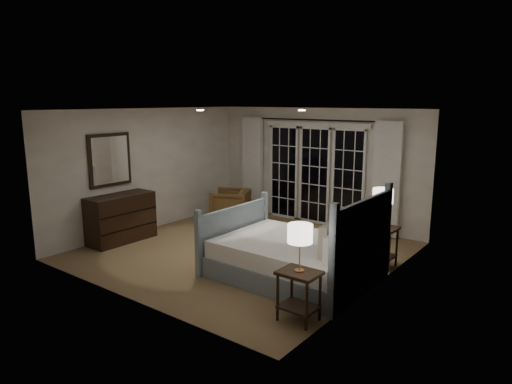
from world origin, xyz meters
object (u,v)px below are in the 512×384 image
Objects in this scene: nightstand_right at (380,240)px; lamp_right at (383,196)px; bed at (295,257)px; dresser at (121,218)px; armchair at (230,206)px; nightstand_left at (299,288)px; lamp_left at (300,234)px.

lamp_right reaches higher than nightstand_right.
bed reaches higher than dresser.
bed is 1.72m from lamp_right.
armchair is at bearing 146.83° from bed.
nightstand_left is at bearing -91.03° from nightstand_right.
armchair is at bearing 73.14° from dresser.
nightstand_left is 1.02× the size of lamp_right.
armchair is at bearing 140.60° from lamp_left.
lamp_left is 0.74× the size of armchair.
nightstand_right reaches higher than nightstand_left.
lamp_right is at bearing 57.18° from bed.
bed is at bearing -122.82° from lamp_right.
bed is at bearing 124.50° from nightstand_left.
nightstand_left is 4.47m from dresser.
lamp_right is at bearing 21.09° from dresser.
dresser is at bearing -172.91° from bed.
bed is at bearing 30.09° from armchair.
nightstand_right is 2.48m from lamp_left.
armchair is 2.47m from dresser.
lamp_left is (-0.04, -2.39, 0.66)m from nightstand_right.
nightstand_left is 0.50× the size of dresser.
bed is 3.75× the size of lamp_right.
armchair is (-3.70, 3.04, -0.06)m from nightstand_left.
nightstand_right is (0.04, 2.39, 0.02)m from nightstand_left.
lamp_left is at bearing -55.50° from bed.
dresser is (-0.72, -2.37, 0.09)m from armchair.
dresser is (-4.42, 0.67, -0.65)m from lamp_left.
lamp_right is (-0.00, 0.00, 0.72)m from nightstand_right.
lamp_left reaches higher than dresser.
nightstand_right is 1.07× the size of lamp_right.
nightstand_left is (0.77, -1.13, 0.08)m from bed.
nightstand_right is (0.82, 1.27, 0.10)m from bed.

